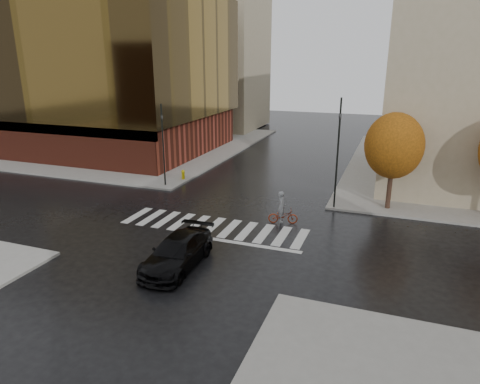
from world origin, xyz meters
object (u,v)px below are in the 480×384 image
object	(u,v)px
traffic_light_nw	(163,141)
fire_hydrant	(183,174)
sedan	(177,252)
cyclist	(283,213)
traffic_light_ne	(338,146)

from	to	relation	value
traffic_light_nw	fire_hydrant	xyz separation A→B (m)	(0.57, 2.03, -3.15)
fire_hydrant	sedan	bearing A→B (deg)	-63.41
traffic_light_nw	fire_hydrant	distance (m)	3.80
sedan	traffic_light_nw	xyz separation A→B (m)	(-7.57, 11.95, 2.99)
cyclist	traffic_light_ne	bearing A→B (deg)	-49.67
sedan	cyclist	distance (m)	8.22
sedan	traffic_light_nw	distance (m)	14.46
cyclist	fire_hydrant	size ratio (longest dim) A/B	2.56
sedan	fire_hydrant	world-z (taller)	sedan
traffic_light_ne	fire_hydrant	size ratio (longest dim) A/B	9.09
sedan	traffic_light_ne	bearing A→B (deg)	60.69
traffic_light_ne	cyclist	bearing A→B (deg)	71.93
sedan	fire_hydrant	xyz separation A→B (m)	(-7.00, 13.99, -0.17)
sedan	fire_hydrant	distance (m)	15.64
cyclist	sedan	bearing A→B (deg)	141.01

